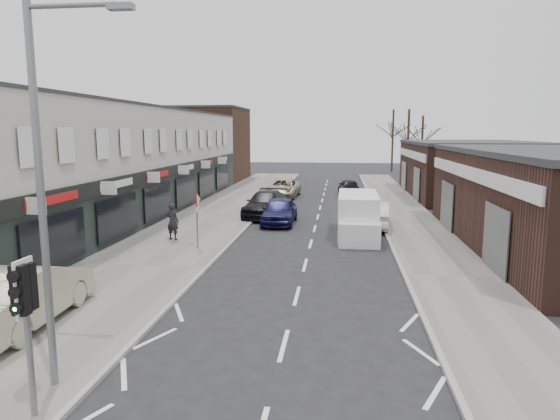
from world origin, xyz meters
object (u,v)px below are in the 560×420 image
(parked_car_left_b, at_px, (266,204))
(parked_car_right_b, at_px, (349,187))
(sedan_on_pavement, at_px, (24,295))
(traffic_light, at_px, (25,301))
(parked_car_left_c, at_px, (283,188))
(parked_car_right_a, at_px, (374,214))
(white_van, at_px, (358,216))
(parked_car_left_a, at_px, (279,211))
(pedestrian, at_px, (173,221))
(street_lamp, at_px, (48,177))
(warning_sign, at_px, (198,204))

(parked_car_left_b, height_order, parked_car_right_b, parked_car_left_b)
(sedan_on_pavement, bearing_deg, parked_car_right_b, -109.24)
(traffic_light, height_order, parked_car_left_c, traffic_light)
(traffic_light, height_order, parked_car_right_a, traffic_light)
(traffic_light, height_order, white_van, traffic_light)
(parked_car_left_a, relative_size, parked_car_left_c, 0.86)
(traffic_light, distance_m, sedan_on_pavement, 5.48)
(pedestrian, relative_size, parked_car_right_a, 0.39)
(parked_car_right_b, bearing_deg, pedestrian, 61.00)
(sedan_on_pavement, height_order, parked_car_left_a, sedan_on_pavement)
(traffic_light, distance_m, parked_car_left_c, 33.81)
(traffic_light, distance_m, parked_car_right_a, 22.16)
(pedestrian, distance_m, parked_car_left_a, 7.37)
(street_lamp, xyz_separation_m, parked_car_left_b, (1.13, 22.54, -3.80))
(street_lamp, relative_size, parked_car_left_c, 1.47)
(street_lamp, distance_m, white_van, 18.70)
(warning_sign, relative_size, sedan_on_pavement, 0.52)
(pedestrian, xyz_separation_m, parked_car_left_a, (4.75, 5.63, -0.26))
(traffic_light, distance_m, street_lamp, 2.52)
(traffic_light, xyz_separation_m, pedestrian, (-2.55, 15.64, -1.36))
(white_van, bearing_deg, parked_car_left_a, 147.18)
(traffic_light, bearing_deg, parked_car_left_b, 87.59)
(parked_car_right_b, bearing_deg, white_van, 85.60)
(parked_car_right_b, bearing_deg, parked_car_left_a, 68.57)
(traffic_light, bearing_deg, parked_car_left_c, 88.30)
(white_van, xyz_separation_m, sedan_on_pavement, (-9.82, -13.90, -0.09))
(parked_car_left_b, bearing_deg, warning_sign, -96.37)
(street_lamp, distance_m, warning_sign, 13.04)
(street_lamp, bearing_deg, parked_car_left_b, 87.14)
(parked_car_left_a, relative_size, parked_car_right_b, 1.14)
(sedan_on_pavement, xyz_separation_m, parked_car_left_a, (5.24, 16.94, -0.18))
(traffic_light, height_order, warning_sign, traffic_light)
(sedan_on_pavement, xyz_separation_m, parked_car_right_b, (9.64, 31.83, -0.28))
(sedan_on_pavement, height_order, parked_car_right_a, sedan_on_pavement)
(parked_car_right_b, bearing_deg, parked_car_left_b, 60.73)
(parked_car_left_b, height_order, parked_car_right_a, parked_car_left_b)
(parked_car_left_c, bearing_deg, traffic_light, -88.61)
(traffic_light, height_order, parked_car_left_b, traffic_light)
(street_lamp, xyz_separation_m, warning_sign, (-0.63, 12.80, -2.42))
(street_lamp, relative_size, sedan_on_pavement, 1.54)
(street_lamp, relative_size, parked_car_right_a, 1.67)
(street_lamp, bearing_deg, sedan_on_pavement, 133.10)
(parked_car_left_b, bearing_deg, street_lamp, -88.99)
(sedan_on_pavement, distance_m, parked_car_left_c, 29.70)
(parked_car_left_a, bearing_deg, sedan_on_pavement, -106.47)
(traffic_light, xyz_separation_m, warning_sign, (-0.76, 14.02, -0.21))
(warning_sign, distance_m, parked_car_left_a, 7.96)
(warning_sign, bearing_deg, street_lamp, -87.16)
(parked_car_left_c, height_order, parked_car_right_b, parked_car_left_c)
(traffic_light, xyz_separation_m, parked_car_left_a, (2.20, 21.27, -1.62))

